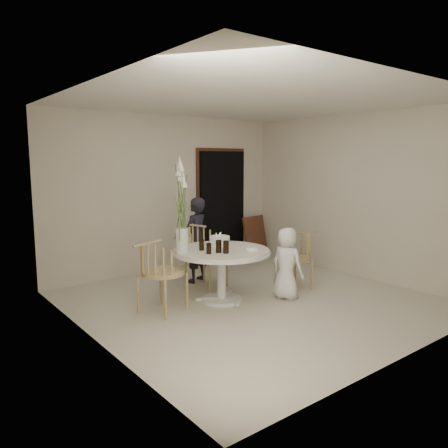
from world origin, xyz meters
TOP-DOWN VIEW (x-y plane):
  - ground at (0.00, 0.00)m, footprint 4.50×4.50m
  - room_shell at (0.00, 0.00)m, footprint 4.50×4.50m
  - doorway at (1.15, 2.19)m, footprint 1.00×0.10m
  - door_trim at (1.15, 2.23)m, footprint 1.12×0.03m
  - table at (-0.35, 0.25)m, footprint 1.33×1.33m
  - picture_frame at (1.80, 1.95)m, footprint 0.66×0.32m
  - chair_far at (-0.18, 1.02)m, footprint 0.64×0.67m
  - chair_right at (1.00, 0.05)m, footprint 0.55×0.52m
  - chair_left at (-1.34, 0.32)m, footprint 0.68×0.66m
  - girl at (-0.08, 1.29)m, footprint 0.58×0.48m
  - boy at (0.43, -0.23)m, footprint 0.38×0.53m
  - birthday_cake at (-0.21, 0.47)m, footprint 0.28×0.28m
  - cola_tumbler_a at (-0.52, 0.10)m, footprint 0.08×0.08m
  - cola_tumbler_b at (-0.46, 0.01)m, footprint 0.09×0.09m
  - cola_tumbler_c at (-0.66, 0.12)m, footprint 0.08×0.08m
  - cola_tumbler_d at (-0.61, 0.36)m, footprint 0.08×0.08m
  - plate_stack at (-0.07, -0.05)m, footprint 0.21×0.21m
  - flower_vase at (-0.87, 0.43)m, footprint 0.17×0.17m

SIDE VIEW (x-z plane):
  - ground at x=0.00m, z-range 0.00..0.00m
  - picture_frame at x=1.80m, z-range 0.00..0.84m
  - boy at x=0.43m, z-range 0.00..1.01m
  - chair_right at x=1.00m, z-range 0.13..0.99m
  - table at x=-0.35m, z-range 0.25..0.98m
  - chair_left at x=-1.34m, z-range 0.14..1.10m
  - chair_far at x=-0.18m, z-range 0.14..1.11m
  - girl at x=-0.08m, z-range 0.00..1.36m
  - plate_stack at x=-0.07m, z-range 0.73..0.78m
  - birthday_cake at x=-0.21m, z-range 0.71..0.89m
  - cola_tumbler_c at x=-0.66m, z-range 0.73..0.87m
  - cola_tumbler_d at x=-0.61m, z-range 0.73..0.88m
  - cola_tumbler_b at x=-0.46m, z-range 0.73..0.89m
  - cola_tumbler_a at x=-0.52m, z-range 0.73..0.90m
  - doorway at x=1.15m, z-range 0.00..2.10m
  - door_trim at x=1.15m, z-range 0.00..2.22m
  - flower_vase at x=-0.87m, z-range 0.62..1.89m
  - room_shell at x=0.00m, z-range -0.63..3.87m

